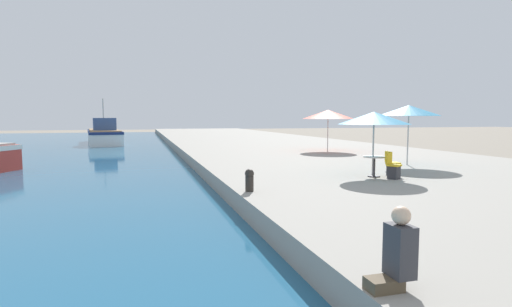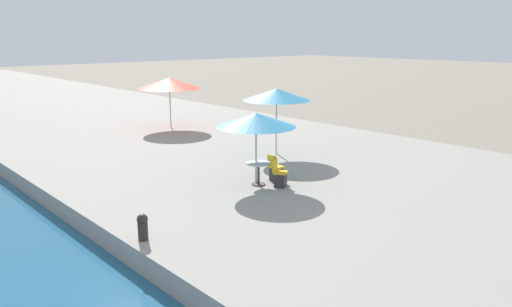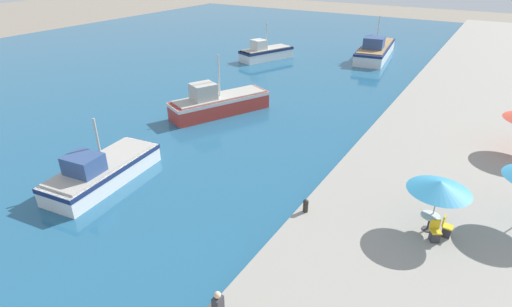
{
  "view_description": "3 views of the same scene",
  "coord_description": "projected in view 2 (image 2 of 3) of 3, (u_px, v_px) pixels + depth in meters",
  "views": [
    {
      "loc": [
        -2.57,
        4.2,
        2.74
      ],
      "look_at": [
        1.5,
        18.32,
        1.42
      ],
      "focal_mm": 28.0,
      "sensor_mm": 36.0,
      "label": 1
    },
    {
      "loc": [
        -4.96,
        5.12,
        5.36
      ],
      "look_at": [
        5.53,
        16.9,
        1.62
      ],
      "focal_mm": 35.0,
      "sensor_mm": 36.0,
      "label": 2
    },
    {
      "loc": [
        6.37,
        1.04,
        11.36
      ],
      "look_at": [
        -4.0,
        18.0,
        1.22
      ],
      "focal_mm": 28.0,
      "sensor_mm": 36.0,
      "label": 3
    }
  ],
  "objects": [
    {
      "name": "quay_promenade",
      "position": [
        81.0,
        114.0,
        32.72
      ],
      "size": [
        16.0,
        90.0,
        0.62
      ],
      "color": "gray",
      "rests_on": "ground_plane"
    },
    {
      "name": "cafe_umbrella_striped",
      "position": [
        169.0,
        83.0,
        25.8
      ],
      "size": [
        3.26,
        3.26,
        2.62
      ],
      "color": "#B7B7B7",
      "rests_on": "quay_promenade"
    },
    {
      "name": "mooring_bollard",
      "position": [
        143.0,
        226.0,
        11.78
      ],
      "size": [
        0.26,
        0.26,
        0.65
      ],
      "color": "#2D2823",
      "rests_on": "quay_promenade"
    },
    {
      "name": "cafe_chair_left",
      "position": [
        280.0,
        177.0,
        15.95
      ],
      "size": [
        0.56,
        0.57,
        0.91
      ],
      "rotation": [
        0.0,
        0.0,
        3.65
      ],
      "color": "#2D2D33",
      "rests_on": "quay_promenade"
    },
    {
      "name": "cafe_chair_right",
      "position": [
        276.0,
        172.0,
        16.6
      ],
      "size": [
        0.46,
        0.43,
        0.91
      ],
      "rotation": [
        0.0,
        0.0,
        4.63
      ],
      "color": "#2D2D33",
      "rests_on": "quay_promenade"
    },
    {
      "name": "cafe_umbrella_pink",
      "position": [
        256.0,
        120.0,
        15.95
      ],
      "size": [
        2.58,
        2.58,
        2.33
      ],
      "color": "#B7B7B7",
      "rests_on": "quay_promenade"
    },
    {
      "name": "cafe_table",
      "position": [
        258.0,
        169.0,
        16.13
      ],
      "size": [
        0.8,
        0.8,
        0.74
      ],
      "color": "#333338",
      "rests_on": "quay_promenade"
    },
    {
      "name": "cafe_umbrella_white",
      "position": [
        277.0,
        94.0,
        19.98
      ],
      "size": [
        2.72,
        2.72,
        2.68
      ],
      "color": "#B7B7B7",
      "rests_on": "quay_promenade"
    }
  ]
}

